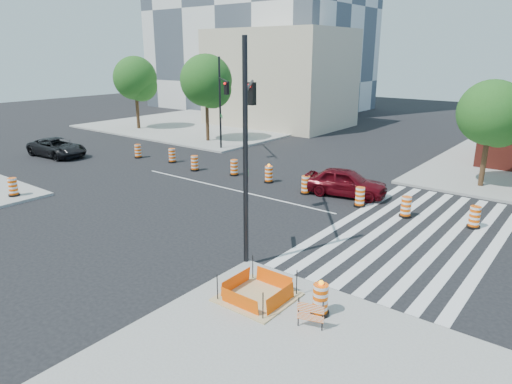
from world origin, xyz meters
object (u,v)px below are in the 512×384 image
(dark_suv, at_px, (57,147))
(signal_pole_nw, at_px, (222,96))
(red_coupe, at_px, (346,182))
(signal_pole_se, at_px, (248,127))

(dark_suv, distance_m, signal_pole_nw, 13.24)
(red_coupe, distance_m, signal_pole_se, 9.73)
(signal_pole_nw, bearing_deg, signal_pole_se, -3.17)
(dark_suv, xyz_separation_m, signal_pole_se, (22.26, -4.25, 4.25))
(red_coupe, xyz_separation_m, signal_pole_nw, (-12.84, 4.11, 3.67))
(red_coupe, height_order, signal_pole_se, signal_pole_se)
(dark_suv, relative_size, signal_pole_se, 0.63)
(dark_suv, height_order, signal_pole_nw, signal_pole_nw)
(red_coupe, relative_size, signal_pole_nw, 0.63)
(dark_suv, bearing_deg, signal_pole_nw, -51.17)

